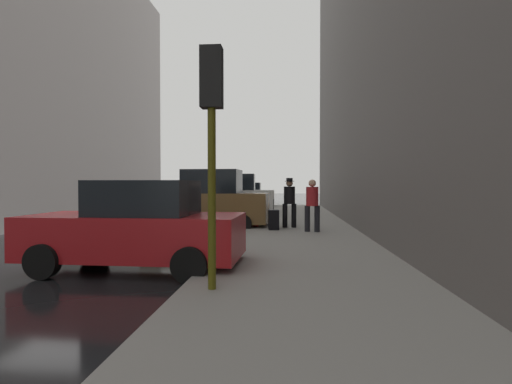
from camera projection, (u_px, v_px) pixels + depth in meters
name	position (u px, v px, depth m)	size (l,w,h in m)	color
ground_plane	(66.00, 251.00, 10.14)	(120.00, 120.00, 0.00)	black
sidewalk	(303.00, 252.00, 9.67)	(4.00, 40.00, 0.15)	gray
parked_red_hatchback	(138.00, 228.00, 7.95)	(4.26, 2.17, 1.79)	#B2191E
parked_bronze_suv	(208.00, 202.00, 15.08)	(4.66, 2.17, 2.25)	brown
parked_white_van	(233.00, 196.00, 21.90)	(4.67, 2.20, 2.25)	silver
parked_gray_coupe	(245.00, 196.00, 28.00)	(4.23, 2.11, 1.79)	slate
fire_hydrant	(255.00, 217.00, 14.72)	(0.42, 0.22, 0.70)	red
traffic_light	(212.00, 114.00, 5.92)	(0.32, 0.32, 3.60)	#514C0F
pedestrian_with_fedora	(289.00, 200.00, 14.30)	(0.51, 0.43, 1.78)	black
pedestrian_in_red_jacket	(312.00, 203.00, 13.05)	(0.52, 0.46, 1.71)	black
rolling_suitcase	(273.00, 219.00, 13.72)	(0.41, 0.59, 1.04)	black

